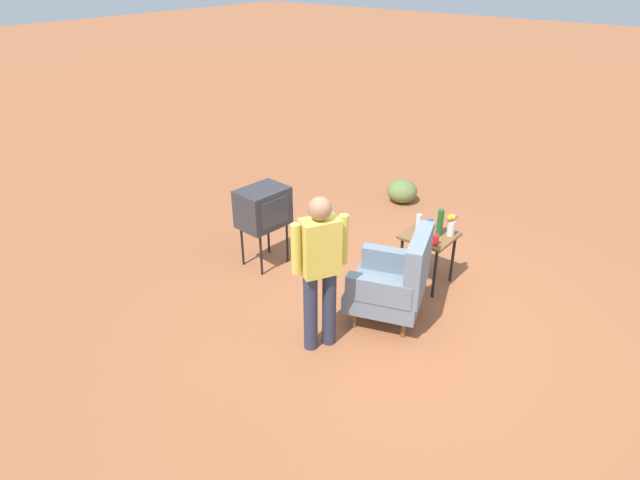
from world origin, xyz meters
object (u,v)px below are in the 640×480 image
at_px(person_standing, 320,265).
at_px(side_table, 429,242).
at_px(tv_on_stand, 263,208).
at_px(bottle_short_clear, 419,222).
at_px(armchair, 396,281).
at_px(flower_vase, 451,224).
at_px(soda_can_red, 436,240).
at_px(soda_can_blue, 430,224).
at_px(bottle_wine_green, 440,223).

bearing_deg(person_standing, side_table, 171.50).
height_order(tv_on_stand, bottle_short_clear, tv_on_stand).
xyz_separation_m(tv_on_stand, bottle_short_clear, (-0.89, 1.66, -0.03)).
bearing_deg(person_standing, armchair, 156.98).
bearing_deg(armchair, flower_vase, 174.68).
height_order(tv_on_stand, soda_can_red, tv_on_stand).
bearing_deg(soda_can_red, soda_can_blue, -142.56).
height_order(person_standing, bottle_short_clear, person_standing).
relative_size(armchair, soda_can_blue, 8.69).
bearing_deg(bottle_short_clear, person_standing, -3.05).
relative_size(side_table, person_standing, 0.40).
relative_size(armchair, soda_can_red, 8.69).
height_order(side_table, bottle_short_clear, bottle_short_clear).
relative_size(tv_on_stand, person_standing, 0.63).
distance_m(armchair, bottle_wine_green, 0.99).
relative_size(soda_can_red, bottle_short_clear, 0.61).
bearing_deg(person_standing, bottle_wine_green, 168.99).
distance_m(side_table, flower_vase, 0.34).
relative_size(soda_can_blue, flower_vase, 0.46).
distance_m(side_table, person_standing, 1.78).
bearing_deg(flower_vase, soda_can_blue, -88.08).
height_order(person_standing, soda_can_red, person_standing).
height_order(bottle_short_clear, bottle_wine_green, bottle_wine_green).
bearing_deg(bottle_wine_green, person_standing, -11.01).
xyz_separation_m(person_standing, bottle_wine_green, (-1.77, 0.34, -0.12)).
bearing_deg(tv_on_stand, side_table, 115.64).
bearing_deg(armchair, side_table, -173.70).
bearing_deg(tv_on_stand, flower_vase, 116.61).
xyz_separation_m(person_standing, flower_vase, (-1.85, 0.45, -0.13)).
xyz_separation_m(armchair, tv_on_stand, (-0.01, -1.92, 0.28)).
height_order(person_standing, flower_vase, person_standing).
relative_size(person_standing, bottle_short_clear, 8.20).
height_order(armchair, tv_on_stand, armchair).
bearing_deg(bottle_short_clear, side_table, 84.14).
height_order(side_table, soda_can_blue, soda_can_blue).
bearing_deg(flower_vase, bottle_wine_green, -52.73).
distance_m(tv_on_stand, soda_can_blue, 2.03).
distance_m(armchair, tv_on_stand, 1.95).
height_order(soda_can_red, flower_vase, flower_vase).
relative_size(armchair, bottle_wine_green, 3.31).
height_order(side_table, person_standing, person_standing).
distance_m(side_table, bottle_short_clear, 0.26).
bearing_deg(soda_can_red, bottle_wine_green, -160.78).
bearing_deg(person_standing, bottle_short_clear, 176.95).
bearing_deg(flower_vase, armchair, -5.32).
xyz_separation_m(soda_can_blue, bottle_short_clear, (0.11, -0.10, 0.04)).
bearing_deg(armchair, tv_on_stand, -90.19).
relative_size(bottle_short_clear, bottle_wine_green, 0.62).
xyz_separation_m(soda_can_red, bottle_short_clear, (-0.20, -0.34, 0.04)).
distance_m(soda_can_red, flower_vase, 0.33).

